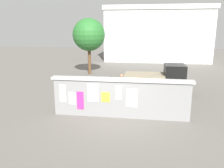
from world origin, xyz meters
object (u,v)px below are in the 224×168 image
Objects in this scene: motorcycle at (102,82)px; person_walking at (121,86)px; bicycle_near at (88,92)px; tree_roadside at (89,35)px; auto_rickshaw_truck at (158,80)px; person_bystander at (145,92)px.

person_walking is (1.61, -2.82, 0.52)m from motorcycle.
tree_roadside reaches higher than bicycle_near.
person_bystander is (-0.72, -3.27, 0.09)m from auto_rickshaw_truck.
tree_roadside is (-1.69, 7.21, 3.04)m from bicycle_near.
motorcycle is 3.29m from person_walking.
motorcycle is 2.30m from bicycle_near.
bicycle_near reaches higher than motorcycle.
motorcycle is (-3.60, 0.64, -0.44)m from auto_rickshaw_truck.
person_bystander is at bearing -26.72° from bicycle_near.
auto_rickshaw_truck reaches higher than motorcycle.
auto_rickshaw_truck is at bearing 47.53° from person_walking.
tree_roadside is (-4.97, 8.86, 2.42)m from person_bystander.
bicycle_near is at bearing -157.87° from auto_rickshaw_truck.
auto_rickshaw_truck is 8.36m from tree_roadside.
tree_roadside reaches higher than person_walking.
tree_roadside reaches higher than person_bystander.
bicycle_near is (-3.99, -1.62, -0.54)m from auto_rickshaw_truck.
person_bystander reaches higher than motorcycle.
auto_rickshaw_truck reaches higher than bicycle_near.
auto_rickshaw_truck is 2.24× the size of person_bystander.
motorcycle is 0.39× the size of tree_roadside.
auto_rickshaw_truck is 4.35m from bicycle_near.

